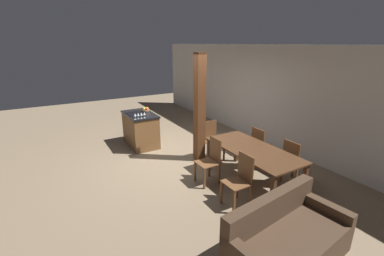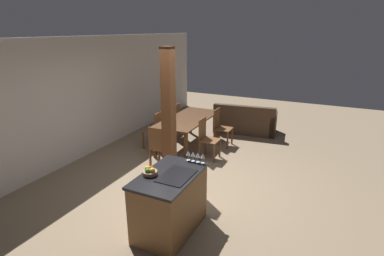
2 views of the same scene
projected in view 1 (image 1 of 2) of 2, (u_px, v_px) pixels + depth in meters
name	position (u px, v px, depth m)	size (l,w,h in m)	color
ground_plane	(173.00, 159.00, 6.35)	(16.00, 16.00, 0.00)	#847056
wall_back	(261.00, 94.00, 7.29)	(11.20, 0.08, 2.70)	silver
kitchen_island	(141.00, 129.00, 7.09)	(1.17, 0.72, 0.92)	brown
fruit_bowl	(146.00, 110.00, 7.15)	(0.21, 0.21, 0.11)	#99704C
wine_glass_near	(135.00, 115.00, 6.35)	(0.07, 0.07, 0.16)	silver
wine_glass_middle	(138.00, 115.00, 6.39)	(0.07, 0.07, 0.16)	silver
wine_glass_far	(141.00, 114.00, 6.43)	(0.07, 0.07, 0.16)	silver
wine_glass_end	(144.00, 114.00, 6.47)	(0.07, 0.07, 0.16)	silver
dining_table	(252.00, 153.00, 5.08)	(2.01, 0.93, 0.75)	#51331E
dining_chair_near_left	(210.00, 160.00, 5.17)	(0.40, 0.40, 0.94)	brown
dining_chair_near_right	(240.00, 179.00, 4.43)	(0.40, 0.40, 0.94)	brown
dining_chair_far_left	(261.00, 147.00, 5.83)	(0.40, 0.40, 0.94)	brown
dining_chair_far_right	(293.00, 162.00, 5.09)	(0.40, 0.40, 0.94)	brown
dining_chair_head_end	(212.00, 140.00, 6.26)	(0.40, 0.40, 0.94)	brown
couch	(287.00, 242.00, 3.31)	(1.00, 1.79, 0.84)	#473323
timber_post	(199.00, 109.00, 5.96)	(0.22, 0.22, 2.55)	brown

